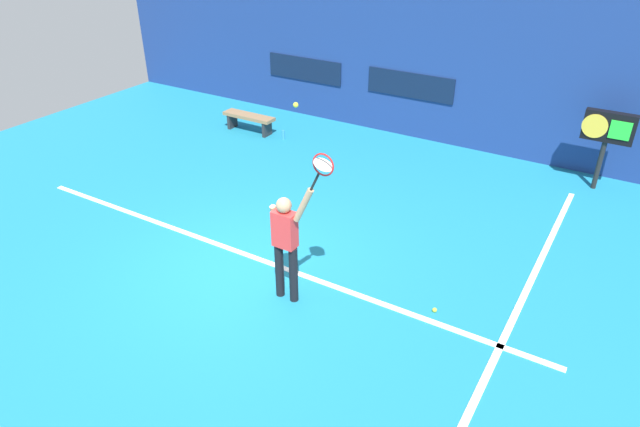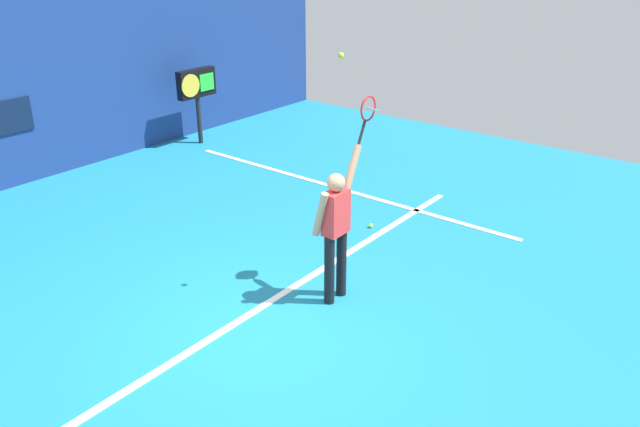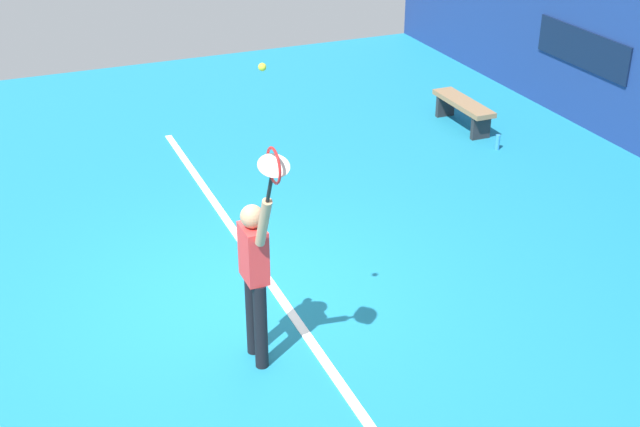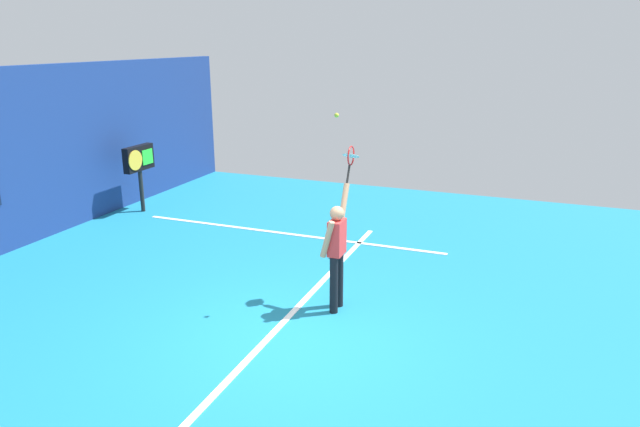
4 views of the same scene
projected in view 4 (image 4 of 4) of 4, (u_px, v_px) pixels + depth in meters
The scene contains 8 objects.
ground_plane at pixel (294, 338), 8.23m from camera, with size 18.00×18.00×0.00m, color teal.
court_baseline at pixel (273, 333), 8.35m from camera, with size 10.00×0.10×0.01m, color white.
court_sideline at pixel (286, 234), 12.63m from camera, with size 0.10×7.00×0.01m, color white.
tennis_player at pixel (337, 249), 8.83m from camera, with size 0.73×0.31×1.96m.
tennis_racket at pixel (351, 158), 9.00m from camera, with size 0.42×0.27×0.62m.
tennis_ball at pixel (337, 115), 8.43m from camera, with size 0.07×0.07×0.07m, color #CCE033.
scoreboard_clock at pixel (139, 161), 13.94m from camera, with size 0.96×0.20×1.63m.
spare_ball at pixel (332, 257), 11.21m from camera, with size 0.07×0.07×0.07m, color #CCE033.
Camera 4 is at (-6.73, -3.01, 4.08)m, focal length 32.44 mm.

